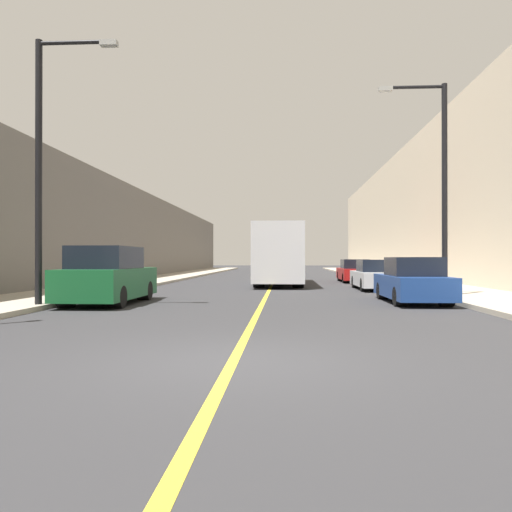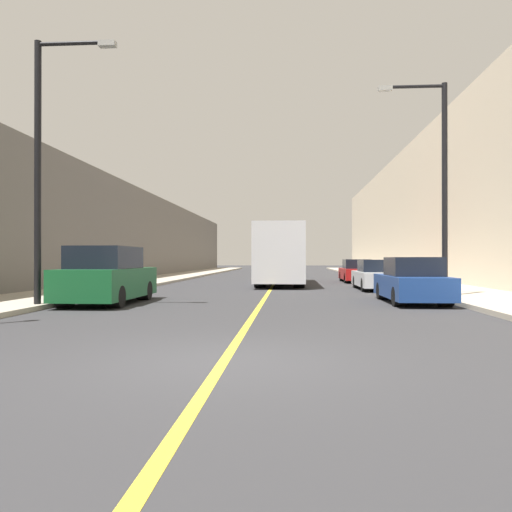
{
  "view_description": "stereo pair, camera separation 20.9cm",
  "coord_description": "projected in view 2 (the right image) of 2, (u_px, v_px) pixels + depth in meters",
  "views": [
    {
      "loc": [
        0.76,
        -7.19,
        1.49
      ],
      "look_at": [
        -0.43,
        12.96,
        1.59
      ],
      "focal_mm": 35.0,
      "sensor_mm": 36.0,
      "label": 1
    },
    {
      "loc": [
        0.97,
        -7.18,
        1.49
      ],
      "look_at": [
        -0.43,
        12.96,
        1.59
      ],
      "focal_mm": 35.0,
      "sensor_mm": 36.0,
      "label": 2
    }
  ],
  "objects": [
    {
      "name": "building_row_left",
      "position": [
        122.0,
        235.0,
        37.98
      ],
      "size": [
        4.0,
        72.0,
        6.59
      ],
      "primitive_type": "cube",
      "color": "#66605B",
      "rests_on": "ground"
    },
    {
      "name": "sidewalk_left",
      "position": [
        171.0,
        277.0,
        37.7
      ],
      "size": [
        3.69,
        72.0,
        0.15
      ],
      "primitive_type": "cube",
      "color": "#A89E8C",
      "rests_on": "ground"
    },
    {
      "name": "street_lamp_right",
      "position": [
        439.0,
        175.0,
        17.91
      ],
      "size": [
        2.46,
        0.24,
        7.66
      ],
      "color": "black",
      "rests_on": "sidewalk_right"
    },
    {
      "name": "parked_suv_left",
      "position": [
        107.0,
        277.0,
        16.46
      ],
      "size": [
        1.99,
        4.76,
        1.89
      ],
      "color": "#145128",
      "rests_on": "ground"
    },
    {
      "name": "car_right_near",
      "position": [
        412.0,
        282.0,
        16.73
      ],
      "size": [
        1.79,
        4.46,
        1.54
      ],
      "color": "navy",
      "rests_on": "ground"
    },
    {
      "name": "road_center_line",
      "position": [
        278.0,
        278.0,
        37.15
      ],
      "size": [
        0.16,
        72.0,
        0.01
      ],
      "primitive_type": "cube",
      "color": "gold",
      "rests_on": "ground"
    },
    {
      "name": "sidewalk_right",
      "position": [
        387.0,
        278.0,
        36.59
      ],
      "size": [
        3.69,
        72.0,
        0.15
      ],
      "primitive_type": "cube",
      "color": "#A89E8C",
      "rests_on": "ground"
    },
    {
      "name": "car_right_mid",
      "position": [
        377.0,
        276.0,
        23.71
      ],
      "size": [
        1.87,
        4.69,
        1.44
      ],
      "color": "silver",
      "rests_on": "ground"
    },
    {
      "name": "ground_plane",
      "position": [
        224.0,
        362.0,
        7.22
      ],
      "size": [
        200.0,
        200.0,
        0.0
      ],
      "primitive_type": "plane",
      "color": "#2D2D30"
    },
    {
      "name": "street_lamp_left",
      "position": [
        44.0,
        155.0,
        14.72
      ],
      "size": [
        2.46,
        0.24,
        7.79
      ],
      "color": "black",
      "rests_on": "sidewalk_left"
    },
    {
      "name": "building_row_right",
      "position": [
        440.0,
        209.0,
        36.35
      ],
      "size": [
        4.0,
        72.0,
        10.16
      ],
      "primitive_type": "cube",
      "color": "beige",
      "rests_on": "ground"
    },
    {
      "name": "car_right_far",
      "position": [
        356.0,
        272.0,
        31.36
      ],
      "size": [
        1.76,
        4.61,
        1.44
      ],
      "color": "maroon",
      "rests_on": "ground"
    },
    {
      "name": "bus",
      "position": [
        281.0,
        254.0,
        28.74
      ],
      "size": [
        2.57,
        10.52,
        3.29
      ],
      "color": "silver",
      "rests_on": "ground"
    }
  ]
}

